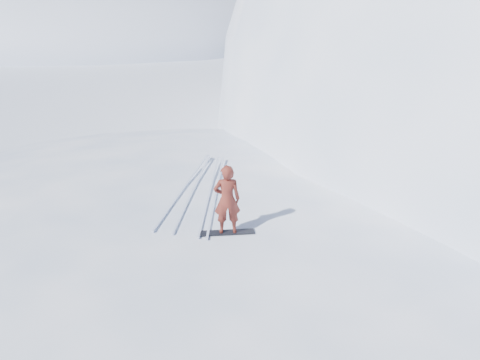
{
  "coord_description": "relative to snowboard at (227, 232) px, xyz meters",
  "views": [
    {
      "loc": [
        3.99,
        -8.29,
        8.49
      ],
      "look_at": [
        0.13,
        2.72,
        3.5
      ],
      "focal_mm": 35.0,
      "sensor_mm": 36.0,
      "label": 1
    }
  ],
  "objects": [
    {
      "name": "near_ridge",
      "position": [
        0.87,
        1.28,
        -2.41
      ],
      "size": [
        36.0,
        28.0,
        4.8
      ],
      "primitive_type": "ellipsoid",
      "color": "white",
      "rests_on": "ground"
    },
    {
      "name": "board_tracks",
      "position": [
        -1.78,
        2.35,
        0.01
      ],
      "size": [
        2.51,
        5.94,
        0.04
      ],
      "color": "silver",
      "rests_on": "ground"
    },
    {
      "name": "ground",
      "position": [
        -0.13,
        -1.72,
        -2.41
      ],
      "size": [
        400.0,
        400.0,
        0.0
      ],
      "primitive_type": "plane",
      "color": "white",
      "rests_on": "ground"
    },
    {
      "name": "snowboarder",
      "position": [
        0.0,
        0.0,
        0.95
      ],
      "size": [
        0.81,
        0.69,
        1.87
      ],
      "primitive_type": "imported",
      "rotation": [
        0.0,
        0.0,
        3.57
      ],
      "color": "maroon",
      "rests_on": "snowboard"
    },
    {
      "name": "wind_bumps",
      "position": [
        -0.69,
        0.4,
        -2.41
      ],
      "size": [
        16.0,
        14.4,
        1.0
      ],
      "color": "white",
      "rests_on": "ground"
    },
    {
      "name": "snowboard",
      "position": [
        0.0,
        0.0,
        0.0
      ],
      "size": [
        1.4,
        0.83,
        0.02
      ],
      "primitive_type": "cube",
      "rotation": [
        0.0,
        0.0,
        0.43
      ],
      "color": "black",
      "rests_on": "near_ridge"
    },
    {
      "name": "far_ridge_c",
      "position": [
        -40.13,
        108.28,
        -2.41
      ],
      "size": [
        140.0,
        90.0,
        36.0
      ],
      "primitive_type": "ellipsoid",
      "color": "white",
      "rests_on": "ground"
    }
  ]
}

